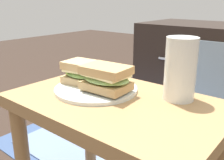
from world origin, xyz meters
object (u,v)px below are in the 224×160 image
(sandwich_back, at_px, (106,78))
(sandwich_front, at_px, (86,73))
(plate, at_px, (96,89))
(beer_glass, at_px, (180,71))

(sandwich_back, bearing_deg, sandwich_front, 172.92)
(plate, distance_m, beer_glass, 0.24)
(beer_glass, bearing_deg, sandwich_front, -161.41)
(sandwich_front, height_order, sandwich_back, sandwich_back)
(sandwich_front, bearing_deg, beer_glass, 18.59)
(sandwich_front, relative_size, beer_glass, 0.95)
(plate, xyz_separation_m, sandwich_front, (-0.04, 0.01, 0.04))
(plate, height_order, beer_glass, beer_glass)
(plate, bearing_deg, sandwich_front, 172.92)
(sandwich_front, bearing_deg, plate, -7.08)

